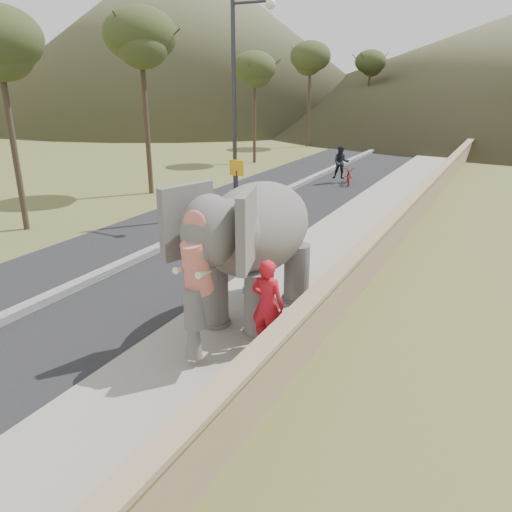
{
  "coord_description": "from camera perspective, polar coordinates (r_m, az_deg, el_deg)",
  "views": [
    {
      "loc": [
        4.87,
        -5.63,
        5.31
      ],
      "look_at": [
        0.2,
        3.3,
        1.7
      ],
      "focal_mm": 35.0,
      "sensor_mm": 36.0,
      "label": 1
    }
  ],
  "objects": [
    {
      "name": "ground",
      "position": [
        9.14,
        -11.2,
        -16.22
      ],
      "size": [
        160.0,
        160.0,
        0.0
      ],
      "primitive_type": "plane",
      "color": "olive",
      "rests_on": "ground"
    },
    {
      "name": "road",
      "position": [
        19.23,
        -4.48,
        3.66
      ],
      "size": [
        7.0,
        120.0,
        0.03
      ],
      "primitive_type": "cube",
      "color": "black",
      "rests_on": "ground"
    },
    {
      "name": "median",
      "position": [
        19.2,
        -4.49,
        3.93
      ],
      "size": [
        0.35,
        120.0,
        0.22
      ],
      "primitive_type": "cube",
      "color": "black",
      "rests_on": "ground"
    },
    {
      "name": "walkway",
      "position": [
        17.19,
        9.82,
        1.68
      ],
      "size": [
        3.0,
        120.0,
        0.15
      ],
      "primitive_type": "cube",
      "color": "#9E9687",
      "rests_on": "ground"
    },
    {
      "name": "parapet",
      "position": [
        16.65,
        15.31,
        2.38
      ],
      "size": [
        0.3,
        120.0,
        1.1
      ],
      "primitive_type": "cube",
      "color": "tan",
      "rests_on": "ground"
    },
    {
      "name": "lamppost",
      "position": [
        19.58,
        -1.71,
        18.42
      ],
      "size": [
        1.76,
        0.36,
        8.0
      ],
      "color": "#2A2B2F",
      "rests_on": "ground"
    },
    {
      "name": "signboard",
      "position": [
        19.19,
        -2.2,
        8.67
      ],
      "size": [
        0.6,
        0.08,
        2.4
      ],
      "color": "#2D2D33",
      "rests_on": "ground"
    },
    {
      "name": "hill_left",
      "position": [
        74.47,
        -8.34,
        23.89
      ],
      "size": [
        60.0,
        60.0,
        22.0
      ],
      "primitive_type": "cone",
      "color": "brown",
      "rests_on": "ground"
    },
    {
      "name": "elephant_and_man",
      "position": [
        11.13,
        0.2,
        0.98
      ],
      "size": [
        2.4,
        4.41,
        3.2
      ],
      "color": "slate",
      "rests_on": "ground"
    },
    {
      "name": "motorcyclist",
      "position": [
        26.96,
        10.15,
        9.72
      ],
      "size": [
        1.56,
        1.92,
        1.98
      ],
      "color": "maroon",
      "rests_on": "ground"
    },
    {
      "name": "trees",
      "position": [
        34.05,
        25.48,
        15.52
      ],
      "size": [
        47.81,
        44.26,
        8.53
      ],
      "color": "#473828",
      "rests_on": "ground"
    }
  ]
}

